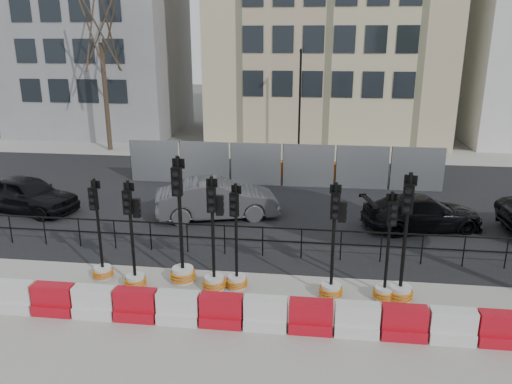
# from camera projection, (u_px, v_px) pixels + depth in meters

# --- Properties ---
(ground) EXTENTS (120.00, 120.00, 0.00)m
(ground) POSITION_uv_depth(u_px,v_px,m) (258.00, 274.00, 14.49)
(ground) COLOR #51514C
(ground) RESTS_ON ground
(sidewalk_near) EXTENTS (40.00, 6.00, 0.02)m
(sidewalk_near) POSITION_uv_depth(u_px,v_px,m) (242.00, 331.00, 11.64)
(sidewalk_near) COLOR gray
(sidewalk_near) RESTS_ON ground
(road) EXTENTS (40.00, 14.00, 0.03)m
(road) POSITION_uv_depth(u_px,v_px,m) (278.00, 199.00, 21.12)
(road) COLOR black
(road) RESTS_ON ground
(sidewalk_far) EXTENTS (40.00, 4.00, 0.02)m
(sidewalk_far) POSITION_uv_depth(u_px,v_px,m) (291.00, 153.00, 29.65)
(sidewalk_far) COLOR gray
(sidewalk_far) RESTS_ON ground
(building_grey) EXTENTS (11.00, 9.06, 14.00)m
(building_grey) POSITION_uv_depth(u_px,v_px,m) (98.00, 31.00, 34.93)
(building_grey) COLOR gray
(building_grey) RESTS_ON ground
(kerb_railing) EXTENTS (18.00, 0.04, 1.00)m
(kerb_railing) POSITION_uv_depth(u_px,v_px,m) (263.00, 236.00, 15.42)
(kerb_railing) COLOR black
(kerb_railing) RESTS_ON ground
(heras_fencing) EXTENTS (14.33, 1.72, 2.00)m
(heras_fencing) POSITION_uv_depth(u_px,v_px,m) (283.00, 168.00, 23.57)
(heras_fencing) COLOR #94979C
(heras_fencing) RESTS_ON ground
(lamp_post_far) EXTENTS (0.12, 0.56, 6.00)m
(lamp_post_far) POSITION_uv_depth(u_px,v_px,m) (300.00, 101.00, 27.67)
(lamp_post_far) COLOR black
(lamp_post_far) RESTS_ON ground
(tree_bare_far) EXTENTS (2.00, 2.00, 9.00)m
(tree_bare_far) POSITION_uv_depth(u_px,v_px,m) (100.00, 36.00, 28.52)
(tree_bare_far) COLOR #473828
(tree_bare_far) RESTS_ON ground
(barrier_row) EXTENTS (14.65, 0.50, 0.80)m
(barrier_row) POSITION_uv_depth(u_px,v_px,m) (243.00, 313.00, 11.73)
(barrier_row) COLOR #BA0E13
(barrier_row) RESTS_ON ground
(traffic_signal_a) EXTENTS (0.58, 0.58, 2.96)m
(traffic_signal_a) POSITION_uv_depth(u_px,v_px,m) (102.00, 259.00, 14.02)
(traffic_signal_a) COLOR silver
(traffic_signal_a) RESTS_ON ground
(traffic_signal_b) EXTENTS (0.60, 0.60, 3.06)m
(traffic_signal_b) POSITION_uv_depth(u_px,v_px,m) (134.00, 263.00, 13.47)
(traffic_signal_b) COLOR silver
(traffic_signal_b) RESTS_ON ground
(traffic_signal_c) EXTENTS (0.72, 0.72, 3.63)m
(traffic_signal_c) POSITION_uv_depth(u_px,v_px,m) (182.00, 258.00, 13.77)
(traffic_signal_c) COLOR silver
(traffic_signal_c) RESTS_ON ground
(traffic_signal_d) EXTENTS (0.63, 0.63, 3.20)m
(traffic_signal_d) POSITION_uv_depth(u_px,v_px,m) (214.00, 264.00, 13.34)
(traffic_signal_d) COLOR silver
(traffic_signal_d) RESTS_ON ground
(traffic_signal_e) EXTENTS (0.59, 0.59, 2.99)m
(traffic_signal_e) POSITION_uv_depth(u_px,v_px,m) (236.00, 268.00, 13.47)
(traffic_signal_e) COLOR silver
(traffic_signal_e) RESTS_ON ground
(traffic_signal_f) EXTENTS (0.62, 0.62, 3.16)m
(traffic_signal_f) POSITION_uv_depth(u_px,v_px,m) (332.00, 271.00, 12.95)
(traffic_signal_f) COLOR silver
(traffic_signal_f) RESTS_ON ground
(traffic_signal_g) EXTENTS (0.58, 0.58, 2.97)m
(traffic_signal_g) POSITION_uv_depth(u_px,v_px,m) (386.00, 279.00, 12.87)
(traffic_signal_g) COLOR silver
(traffic_signal_g) RESTS_ON ground
(traffic_signal_h) EXTENTS (0.68, 0.68, 3.46)m
(traffic_signal_h) POSITION_uv_depth(u_px,v_px,m) (401.00, 276.00, 12.79)
(traffic_signal_h) COLOR silver
(traffic_signal_h) RESTS_ON ground
(car_a) EXTENTS (3.66, 4.99, 1.43)m
(car_a) POSITION_uv_depth(u_px,v_px,m) (27.00, 194.00, 19.48)
(car_a) COLOR black
(car_a) RESTS_ON ground
(car_b) EXTENTS (4.02, 5.41, 1.50)m
(car_b) POSITION_uv_depth(u_px,v_px,m) (217.00, 199.00, 18.77)
(car_b) COLOR #47484C
(car_b) RESTS_ON ground
(car_c) EXTENTS (3.69, 5.05, 1.23)m
(car_c) POSITION_uv_depth(u_px,v_px,m) (422.00, 213.00, 17.70)
(car_c) COLOR black
(car_c) RESTS_ON ground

